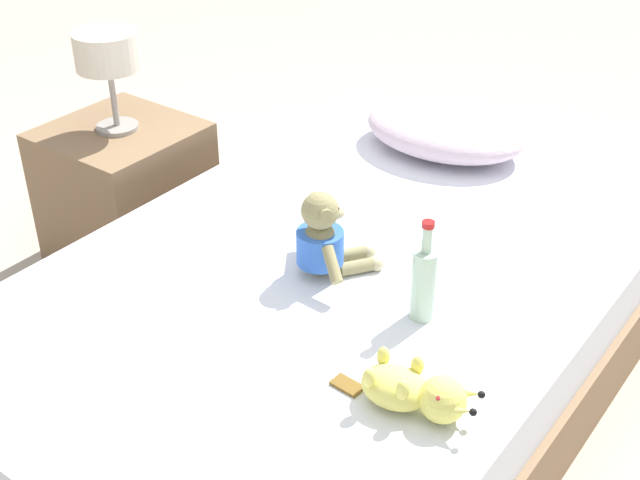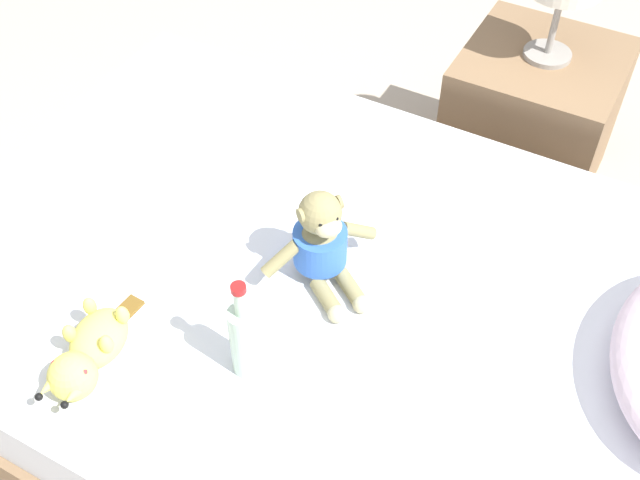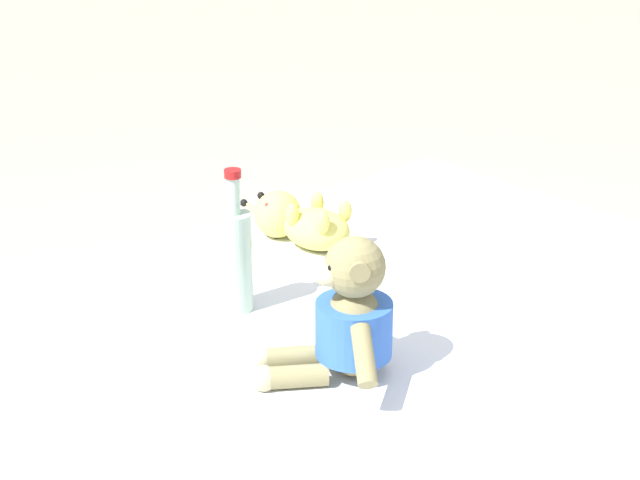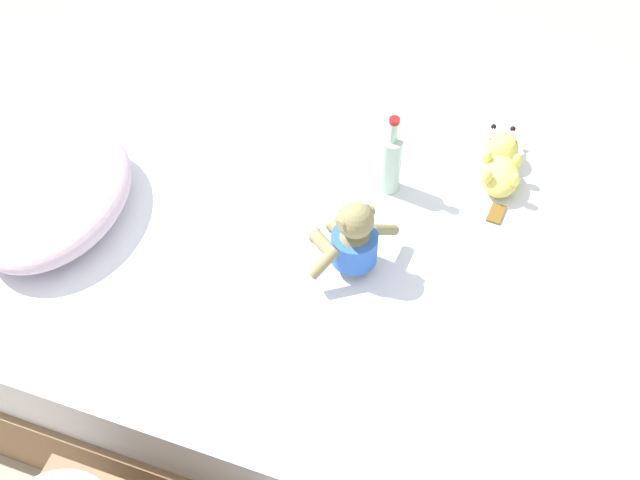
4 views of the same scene
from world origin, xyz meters
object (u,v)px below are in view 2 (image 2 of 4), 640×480
(glass_bottle, at_px, (244,338))
(nightstand, at_px, (530,121))
(bed, at_px, (353,346))
(plush_monkey, at_px, (322,244))
(plush_yellow_creature, at_px, (88,353))

(glass_bottle, relative_size, nightstand, 0.55)
(bed, distance_m, plush_monkey, 0.33)
(plush_monkey, height_order, nightstand, plush_monkey)
(glass_bottle, bearing_deg, nightstand, 170.56)
(bed, relative_size, nightstand, 4.29)
(glass_bottle, xyz_separation_m, nightstand, (-1.31, 0.22, -0.29))
(plush_yellow_creature, height_order, nightstand, plush_yellow_creature)
(plush_yellow_creature, distance_m, nightstand, 1.56)
(bed, xyz_separation_m, plush_monkey, (-0.01, -0.09, 0.31))
(bed, height_order, nightstand, nightstand)
(bed, bearing_deg, glass_bottle, -19.65)
(plush_monkey, distance_m, nightstand, 1.06)
(bed, height_order, plush_yellow_creature, plush_yellow_creature)
(plush_monkey, xyz_separation_m, plush_yellow_creature, (0.45, -0.30, -0.05))
(bed, relative_size, plush_yellow_creature, 6.35)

